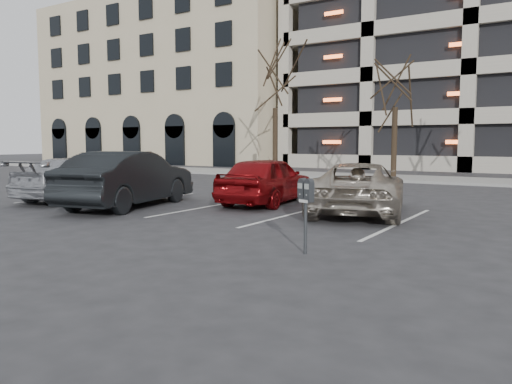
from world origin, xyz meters
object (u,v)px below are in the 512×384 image
object	(u,v)px
parking_meter	(306,197)
car_red	(267,180)
suv_silver	(359,188)
tree_b	(396,63)
tree_a	(275,67)
car_silver	(82,179)
car_dark	(129,179)

from	to	relation	value
parking_meter	car_red	xyz separation A→B (m)	(-4.12, 5.55, -0.23)
parking_meter	suv_silver	xyz separation A→B (m)	(-1.02, 5.11, -0.29)
tree_b	suv_silver	size ratio (longest dim) A/B	1.54
tree_b	parking_meter	bearing A→B (deg)	-77.30
tree_a	car_silver	world-z (taller)	tree_a
suv_silver	car_dark	world-z (taller)	car_dark
tree_a	suv_silver	xyz separation A→B (m)	(9.98, -12.65, -5.50)
car_red	car_dark	size ratio (longest dim) A/B	0.87
car_red	car_silver	size ratio (longest dim) A/B	0.90
car_red	suv_silver	bearing A→B (deg)	165.30
car_dark	car_silver	bearing A→B (deg)	-23.00
tree_b	parking_meter	xyz separation A→B (m)	(4.00, -17.76, -4.87)
tree_b	car_dark	distance (m)	16.11
car_red	car_dark	xyz separation A→B (m)	(-3.03, -2.77, 0.08)
parking_meter	suv_silver	bearing A→B (deg)	124.30
tree_a	parking_meter	xyz separation A→B (m)	(11.00, -17.76, -5.22)
tree_b	car_silver	size ratio (longest dim) A/B	1.70
tree_a	car_dark	xyz separation A→B (m)	(3.85, -14.98, -5.37)
parking_meter	car_silver	bearing A→B (deg)	-175.26
tree_b	parking_meter	world-z (taller)	tree_b
tree_b	suv_silver	bearing A→B (deg)	-76.75
suv_silver	car_red	xyz separation A→B (m)	(-3.10, 0.44, 0.06)
parking_meter	car_red	distance (m)	6.92
tree_a	suv_silver	bearing A→B (deg)	-51.73
car_silver	parking_meter	bearing A→B (deg)	153.62
suv_silver	car_dark	xyz separation A→B (m)	(-6.13, -2.33, 0.14)
parking_meter	suv_silver	distance (m)	5.22
parking_meter	car_silver	world-z (taller)	car_silver
tree_a	parking_meter	size ratio (longest dim) A/B	6.84
car_dark	car_red	bearing A→B (deg)	-150.94
car_silver	suv_silver	bearing A→B (deg)	-176.08
tree_a	tree_b	size ratio (longest dim) A/B	1.06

